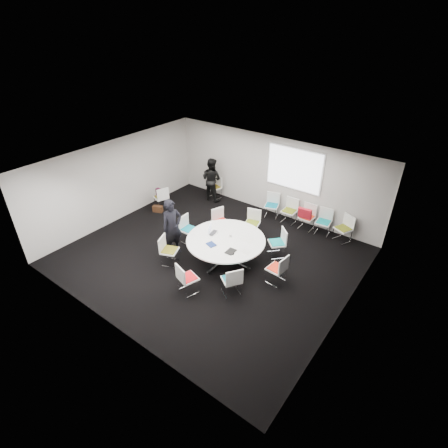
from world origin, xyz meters
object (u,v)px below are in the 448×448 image
Objects in this scene: chair_ring_d at (221,226)px; chair_back_b at (289,215)px; brown_bag at (158,209)px; chair_back_e at (343,233)px; chair_ring_b at (277,248)px; chair_person_back at (214,191)px; maroon_bag at (161,193)px; chair_back_d at (323,227)px; cup at (231,235)px; conference_table at (226,245)px; chair_ring_f at (170,255)px; chair_ring_e at (189,234)px; chair_ring_g at (188,283)px; chair_back_a at (271,210)px; person_main at (172,227)px; chair_back_c at (306,222)px; chair_ring_c at (252,228)px; chair_spare_left at (162,202)px; chair_ring_a at (276,274)px; laptop at (215,233)px; chair_ring_h at (232,285)px; person_back at (211,179)px.

chair_ring_d is 2.46m from chair_back_b.
brown_bag is (-2.75, -0.20, -0.16)m from chair_ring_d.
chair_ring_b is at bearing 81.14° from chair_back_e.
chair_person_back reaches higher than maroon_bag.
cup is at bearing 54.29° from chair_back_d.
cup is at bearing -10.05° from brown_bag.
conference_table is 1.56m from chair_ring_b.
chair_back_e is (3.57, 4.14, 0.00)m from chair_ring_f.
chair_ring_f is 2.44× the size of brown_bag.
chair_back_d is 5.86m from brown_bag.
chair_ring_e and chair_person_back have the same top height.
chair_ring_d is 2.93m from chair_ring_g.
chair_back_d is at bearing -64.23° from chair_ring_b.
person_main is (-1.27, -3.65, 0.61)m from chair_back_a.
chair_ring_f and chair_ring_g have the same top height.
chair_back_c is (1.35, -0.01, 0.00)m from chair_back_a.
chair_ring_e reaches higher than conference_table.
chair_ring_c and chair_back_e have the same top height.
chair_ring_c and chair_spare_left have the same top height.
chair_ring_a is at bearing 86.40° from chair_ring_e.
chair_back_d is (1.24, -0.00, 0.00)m from chair_back_b.
chair_back_b is at bearing 81.54° from conference_table.
chair_ring_e is 3.55m from chair_back_b.
chair_ring_d and chair_back_e have the same top height.
chair_ring_c is 1.00× the size of chair_spare_left.
conference_table is 2.57× the size of chair_spare_left.
chair_ring_d is at bearing 31.09° from chair_back_d.
chair_back_a is at bearing 144.68° from chair_ring_f.
chair_ring_a and chair_ring_g have the same top height.
chair_back_b is 2.74× the size of laptop.
chair_ring_g and chair_back_b have the same top height.
chair_ring_b is 1.00× the size of chair_back_e.
conference_table is 2.57× the size of chair_back_d.
chair_ring_c is 2.90m from chair_ring_f.
chair_ring_h is (0.95, 0.62, 0.00)m from chair_ring_g.
chair_ring_d is 3.89m from chair_back_e.
chair_ring_b and chair_ring_h have the same top height.
chair_back_e is 3.73m from cup.
chair_ring_e is 2.75m from chair_ring_h.
chair_back_a is 2.55m from chair_person_back.
chair_ring_g is 1.00× the size of chair_ring_h.
chair_ring_f is at bearing 52.98° from chair_ring_c.
chair_person_back is 2.74× the size of laptop.
brown_bag is at bearing 86.71° from chair_ring_a.
chair_ring_h is 1.00× the size of chair_back_e.
chair_ring_d is 2.83m from chair_spare_left.
person_back is at bearing 58.34° from maroon_bag.
cup is at bearing 107.34° from chair_ring_g.
chair_ring_b is 1.91m from laptop.
person_back is at bearing 139.19° from chair_ring_g.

